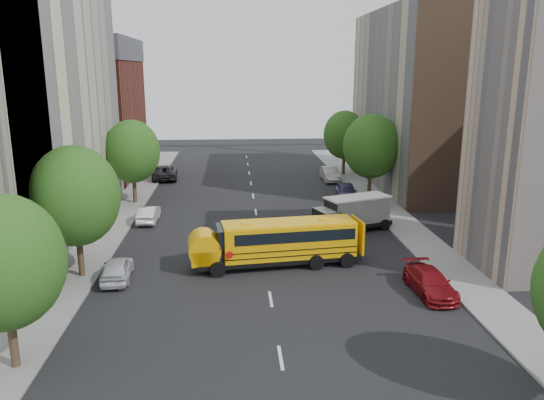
{
  "coord_description": "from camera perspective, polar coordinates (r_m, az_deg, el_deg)",
  "views": [
    {
      "loc": [
        -1.88,
        -34.38,
        12.03
      ],
      "look_at": [
        0.81,
        2.0,
        3.04
      ],
      "focal_mm": 35.0,
      "sensor_mm": 36.0,
      "label": 1
    }
  ],
  "objects": [
    {
      "name": "building_right_sidewall",
      "position": [
        47.82,
        20.63,
        9.34
      ],
      "size": [
        10.1,
        0.3,
        18.0
      ],
      "primitive_type": "cube",
      "color": "brown",
      "rests_on": "ground"
    },
    {
      "name": "safari_truck",
      "position": [
        40.9,
        8.63,
        -1.38
      ],
      "size": [
        6.53,
        4.15,
        2.64
      ],
      "rotation": [
        0.0,
        0.0,
        0.36
      ],
      "color": "black",
      "rests_on": "ground"
    },
    {
      "name": "sidewalk_right",
      "position": [
        43.28,
        13.96,
        -2.63
      ],
      "size": [
        3.0,
        80.0,
        0.12
      ],
      "primitive_type": "cube",
      "color": "slate",
      "rests_on": "ground"
    },
    {
      "name": "building_right_far",
      "position": [
        57.98,
        16.09,
        10.32
      ],
      "size": [
        10.0,
        22.0,
        18.0
      ],
      "primitive_type": "cube",
      "color": "tan",
      "rests_on": "ground"
    },
    {
      "name": "parked_car_5",
      "position": [
        59.17,
        6.25,
        2.79
      ],
      "size": [
        1.64,
        4.65,
        1.53
      ],
      "primitive_type": "imported",
      "rotation": [
        0.0,
        0.0,
        0.0
      ],
      "color": "#979792",
      "rests_on": "ground"
    },
    {
      "name": "parked_car_2",
      "position": [
        60.99,
        -11.45,
        2.96
      ],
      "size": [
        3.16,
        6.0,
        1.61
      ],
      "primitive_type": "imported",
      "rotation": [
        0.0,
        0.0,
        3.23
      ],
      "color": "black",
      "rests_on": "ground"
    },
    {
      "name": "ground",
      "position": [
        36.48,
        -1.05,
        -5.42
      ],
      "size": [
        120.0,
        120.0,
        0.0
      ],
      "primitive_type": "plane",
      "color": "black",
      "rests_on": "ground"
    },
    {
      "name": "street_tree_0",
      "position": [
        23.52,
        -26.95,
        -6.04
      ],
      "size": [
        4.8,
        4.8,
        7.41
      ],
      "color": "#38281C",
      "rests_on": "ground"
    },
    {
      "name": "parked_car_3",
      "position": [
        30.72,
        16.63,
        -8.48
      ],
      "size": [
        2.09,
        4.67,
        1.33
      ],
      "primitive_type": "imported",
      "rotation": [
        0.0,
        0.0,
        0.05
      ],
      "color": "maroon",
      "rests_on": "ground"
    },
    {
      "name": "street_tree_1",
      "position": [
        32.5,
        -20.42,
        0.38
      ],
      "size": [
        5.12,
        5.12,
        7.9
      ],
      "color": "#38281C",
      "rests_on": "ground"
    },
    {
      "name": "sidewalk_left",
      "position": [
        42.27,
        -17.23,
        -3.25
      ],
      "size": [
        3.0,
        80.0,
        0.12
      ],
      "primitive_type": "cube",
      "color": "slate",
      "rests_on": "ground"
    },
    {
      "name": "parked_car_0",
      "position": [
        32.6,
        -16.34,
        -7.1
      ],
      "size": [
        1.9,
        4.15,
        1.38
      ],
      "primitive_type": "imported",
      "rotation": [
        0.0,
        0.0,
        3.21
      ],
      "color": "silver",
      "rests_on": "ground"
    },
    {
      "name": "building_left_cream",
      "position": [
        43.53,
        -26.38,
        9.76
      ],
      "size": [
        10.0,
        26.0,
        20.0
      ],
      "primitive_type": "cube",
      "color": "beige",
      "rests_on": "ground"
    },
    {
      "name": "parked_car_1",
      "position": [
        44.08,
        -13.12,
        -1.47
      ],
      "size": [
        1.44,
        4.03,
        1.32
      ],
      "primitive_type": "imported",
      "rotation": [
        0.0,
        0.0,
        3.13
      ],
      "color": "silver",
      "rests_on": "ground"
    },
    {
      "name": "school_bus",
      "position": [
        33.22,
        0.46,
        -4.41
      ],
      "size": [
        10.53,
        3.59,
        2.91
      ],
      "rotation": [
        0.0,
        0.0,
        0.12
      ],
      "color": "black",
      "rests_on": "ground"
    },
    {
      "name": "parked_car_4",
      "position": [
        50.73,
        8.03,
        0.9
      ],
      "size": [
        2.3,
        4.77,
        1.57
      ],
      "primitive_type": "imported",
      "rotation": [
        0.0,
        0.0,
        -0.1
      ],
      "color": "#36345C",
      "rests_on": "ground"
    },
    {
      "name": "street_tree_2",
      "position": [
        49.76,
        -14.81,
        5.06
      ],
      "size": [
        4.99,
        4.99,
        7.71
      ],
      "color": "#38281C",
      "rests_on": "ground"
    },
    {
      "name": "street_tree_4",
      "position": [
        50.55,
        10.62,
        5.7
      ],
      "size": [
        5.25,
        5.25,
        8.1
      ],
      "color": "#38281C",
      "rests_on": "ground"
    },
    {
      "name": "street_tree_5",
      "position": [
        62.18,
        7.81,
        6.95
      ],
      "size": [
        4.86,
        4.86,
        7.51
      ],
      "color": "#38281C",
      "rests_on": "ground"
    },
    {
      "name": "lane_markings",
      "position": [
        46.02,
        -1.75,
        -1.31
      ],
      "size": [
        0.15,
        64.0,
        0.01
      ],
      "primitive_type": "cube",
      "color": "silver",
      "rests_on": "ground"
    },
    {
      "name": "building_left_redbrick",
      "position": [
        64.67,
        -18.86,
        8.21
      ],
      "size": [
        10.0,
        15.0,
        13.0
      ],
      "primitive_type": "cube",
      "color": "maroon",
      "rests_on": "ground"
    }
  ]
}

